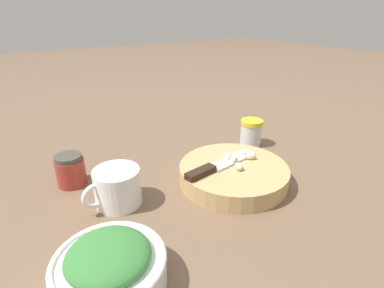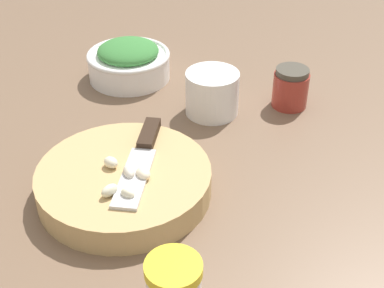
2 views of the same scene
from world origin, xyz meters
name	(u,v)px [view 1 (image 1 of 2)]	position (x,y,z in m)	size (l,w,h in m)	color
ground_plane	(192,168)	(0.00, 0.00, 0.00)	(5.00, 5.00, 0.00)	brown
cutting_board	(233,174)	(0.04, -0.10, 0.02)	(0.24, 0.24, 0.04)	tan
chef_knife	(218,166)	(0.01, -0.09, 0.04)	(0.19, 0.05, 0.01)	black
garlic_cloves	(238,158)	(0.06, -0.09, 0.05)	(0.08, 0.08, 0.02)	#F3E2C3
herb_bowl	(110,267)	(-0.27, -0.22, 0.03)	(0.15, 0.15, 0.07)	white
spice_jar	(251,132)	(0.21, 0.02, 0.04)	(0.06, 0.06, 0.07)	silver
coffee_mug	(117,187)	(-0.20, -0.04, 0.04)	(0.12, 0.09, 0.07)	white
honey_jar	(71,170)	(-0.25, 0.09, 0.03)	(0.06, 0.06, 0.07)	#9E3328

